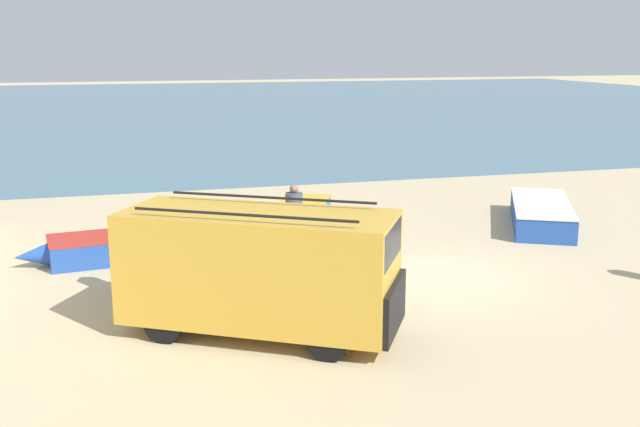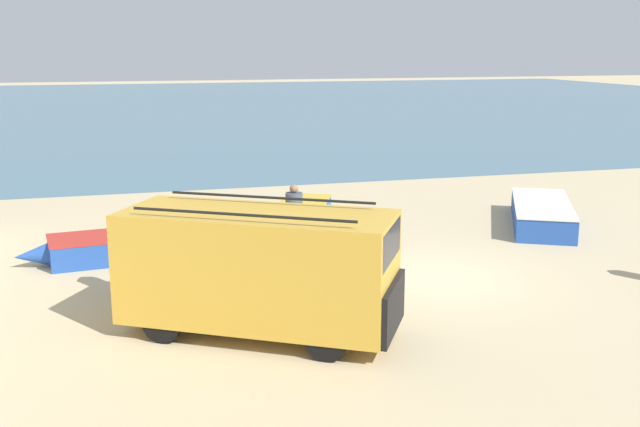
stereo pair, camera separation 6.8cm
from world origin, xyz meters
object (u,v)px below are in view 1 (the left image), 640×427
Objects in this scene: parked_van at (261,268)px; fisherman_2 at (294,210)px; fisherman_0 at (125,248)px; fishing_rowboat_2 at (119,247)px; fishing_rowboat_0 at (541,212)px; fishing_rowboat_1 at (302,212)px.

fisherman_2 is at bearing 101.30° from parked_van.
parked_van is 3.01× the size of fisherman_0.
fisherman_2 reaches higher than fishing_rowboat_2.
fisherman_2 is at bearing 122.98° from fishing_rowboat_0.
fishing_rowboat_1 is (-6.68, 2.15, -0.06)m from fishing_rowboat_0.
fisherman_0 is at bearing 159.95° from fishing_rowboat_1.
fishing_rowboat_2 is at bearing -58.23° from fisherman_0.
parked_van reaches higher than fishing_rowboat_2.
fisherman_2 is (4.37, -0.17, 0.69)m from fishing_rowboat_2.
fishing_rowboat_0 is at bearing 63.88° from parked_van.
fishing_rowboat_2 is 2.94m from fisherman_0.
parked_van is at bearing 105.71° from fishing_rowboat_2.
fisherman_2 is at bearing -174.76° from fishing_rowboat_1.
parked_van is 1.16× the size of fishing_rowboat_2.
parked_van is 1.33× the size of fishing_rowboat_1.
fisherman_2 is at bearing 170.73° from fishing_rowboat_2.
fisherman_0 is (0.10, -2.85, 0.72)m from fishing_rowboat_2.
parked_van reaches higher than fisherman_2.
fisherman_0 is at bearing 159.42° from parked_van.
fisherman_0 is at bearing 85.02° from fishing_rowboat_2.
parked_van is at bearing -175.77° from fishing_rowboat_1.
fishing_rowboat_1 is 7.60m from fisherman_0.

